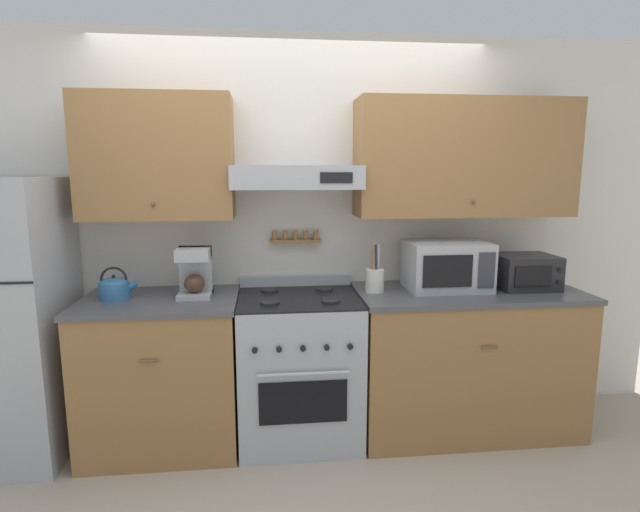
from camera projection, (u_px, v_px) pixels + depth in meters
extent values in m
plane|color=#B2A38E|center=(304.00, 465.00, 2.88)|extent=(16.00, 16.00, 0.00)
cube|color=silver|center=(295.00, 232.00, 3.37)|extent=(5.20, 0.08, 2.55)
cube|color=olive|center=(157.00, 157.00, 3.00)|extent=(0.90, 0.33, 0.74)
sphere|color=brown|center=(153.00, 204.00, 2.87)|extent=(0.02, 0.02, 0.02)
cube|color=olive|center=(465.00, 158.00, 3.20)|extent=(1.40, 0.33, 0.74)
sphere|color=brown|center=(474.00, 202.00, 3.08)|extent=(0.02, 0.02, 0.02)
cube|color=#ADAFB5|center=(296.00, 177.00, 3.09)|extent=(0.80, 0.37, 0.14)
cube|color=black|center=(336.00, 178.00, 2.93)|extent=(0.19, 0.01, 0.06)
cube|color=olive|center=(295.00, 241.00, 3.30)|extent=(0.34, 0.07, 0.02)
cylinder|color=olive|center=(275.00, 235.00, 3.28)|extent=(0.03, 0.03, 0.06)
cylinder|color=olive|center=(285.00, 235.00, 3.29)|extent=(0.03, 0.03, 0.06)
cylinder|color=olive|center=(295.00, 235.00, 3.29)|extent=(0.03, 0.03, 0.06)
cylinder|color=olive|center=(306.00, 235.00, 3.30)|extent=(0.03, 0.03, 0.06)
cylinder|color=olive|center=(316.00, 235.00, 3.31)|extent=(0.03, 0.03, 0.06)
cube|color=olive|center=(163.00, 374.00, 3.06)|extent=(0.90, 0.66, 0.90)
cube|color=#4C4C51|center=(159.00, 301.00, 2.98)|extent=(0.93, 0.68, 0.03)
cylinder|color=brown|center=(148.00, 361.00, 2.69)|extent=(0.10, 0.01, 0.01)
cube|color=olive|center=(465.00, 361.00, 3.27)|extent=(1.40, 0.66, 0.90)
cube|color=#4C4C51|center=(468.00, 292.00, 3.19)|extent=(1.43, 0.68, 0.03)
cylinder|color=brown|center=(490.00, 347.00, 2.90)|extent=(0.10, 0.01, 0.01)
cube|color=#ADAFB5|center=(299.00, 368.00, 3.15)|extent=(0.74, 0.64, 0.90)
cube|color=black|center=(303.00, 403.00, 2.84)|extent=(0.50, 0.01, 0.25)
cylinder|color=#ADAFB5|center=(303.00, 374.00, 2.78)|extent=(0.52, 0.02, 0.02)
cube|color=black|center=(299.00, 298.00, 3.07)|extent=(0.74, 0.64, 0.01)
cylinder|color=#232326|center=(270.00, 303.00, 2.90)|extent=(0.11, 0.11, 0.02)
cylinder|color=#232326|center=(331.00, 301.00, 2.93)|extent=(0.11, 0.11, 0.02)
cylinder|color=#232326|center=(269.00, 290.00, 3.20)|extent=(0.11, 0.11, 0.02)
cylinder|color=#232326|center=(324.00, 289.00, 3.24)|extent=(0.11, 0.11, 0.02)
cylinder|color=black|center=(255.00, 350.00, 2.75)|extent=(0.03, 0.02, 0.03)
cylinder|color=black|center=(279.00, 349.00, 2.76)|extent=(0.03, 0.02, 0.03)
cylinder|color=black|center=(303.00, 349.00, 2.77)|extent=(0.03, 0.02, 0.03)
cylinder|color=black|center=(327.00, 348.00, 2.79)|extent=(0.03, 0.02, 0.03)
cylinder|color=black|center=(350.00, 347.00, 2.80)|extent=(0.03, 0.02, 0.03)
cube|color=#ADAFB5|center=(296.00, 281.00, 3.36)|extent=(0.74, 0.04, 0.07)
cylinder|color=teal|center=(115.00, 291.00, 2.96)|extent=(0.18, 0.18, 0.10)
ellipsoid|color=teal|center=(114.00, 283.00, 2.95)|extent=(0.16, 0.16, 0.06)
sphere|color=black|center=(114.00, 276.00, 2.95)|extent=(0.02, 0.02, 0.02)
cylinder|color=teal|center=(129.00, 288.00, 2.97)|extent=(0.11, 0.04, 0.09)
torus|color=black|center=(114.00, 280.00, 2.95)|extent=(0.16, 0.01, 0.16)
cube|color=#ADAFB5|center=(195.00, 294.00, 3.02)|extent=(0.20, 0.23, 0.03)
cube|color=#ADAFB5|center=(196.00, 270.00, 3.07)|extent=(0.20, 0.08, 0.30)
cube|color=#ADAFB5|center=(193.00, 254.00, 2.97)|extent=(0.20, 0.19, 0.07)
ellipsoid|color=#4C3323|center=(194.00, 283.00, 2.99)|extent=(0.13, 0.13, 0.11)
cube|color=#ADAFB5|center=(447.00, 266.00, 3.18)|extent=(0.51, 0.35, 0.31)
cube|color=black|center=(448.00, 271.00, 3.00)|extent=(0.31, 0.01, 0.20)
cube|color=#38383D|center=(487.00, 270.00, 3.03)|extent=(0.10, 0.01, 0.22)
cylinder|color=silver|center=(375.00, 281.00, 3.13)|extent=(0.12, 0.12, 0.14)
cylinder|color=olive|center=(372.00, 258.00, 3.09)|extent=(0.01, 0.05, 0.16)
cylinder|color=#28282B|center=(376.00, 257.00, 3.11)|extent=(0.01, 0.04, 0.16)
cylinder|color=#B2B2B7|center=(378.00, 257.00, 3.11)|extent=(0.01, 0.03, 0.16)
cube|color=#232326|center=(525.00, 271.00, 3.23)|extent=(0.37, 0.31, 0.22)
cube|color=black|center=(533.00, 277.00, 3.07)|extent=(0.24, 0.01, 0.13)
cylinder|color=black|center=(560.00, 270.00, 3.08)|extent=(0.03, 0.01, 0.03)
cylinder|color=black|center=(559.00, 282.00, 3.09)|extent=(0.03, 0.01, 0.03)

